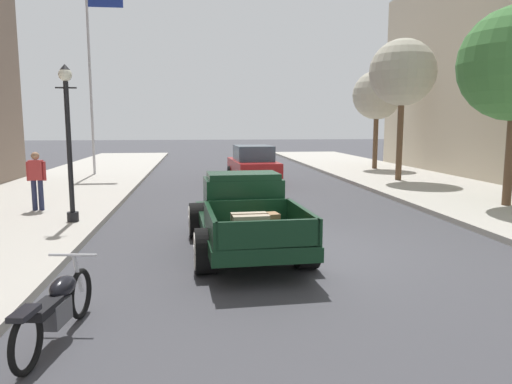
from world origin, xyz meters
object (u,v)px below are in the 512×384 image
object	(u,v)px
street_tree_second	(402,73)
street_tree_third	(377,96)
pedestrian_sidewalk_left	(37,177)
motorcycle_parked	(56,306)
flagpole	(94,56)
street_lamp_near	(68,132)
hotrod_truck_dark_green	(243,213)
car_background_red	(253,166)

from	to	relation	value
street_tree_second	street_tree_third	xyz separation A→B (m)	(0.95, 5.33, -0.63)
pedestrian_sidewalk_left	street_tree_second	world-z (taller)	street_tree_second
motorcycle_parked	flagpole	distance (m)	19.51
pedestrian_sidewalk_left	flagpole	size ratio (longest dim) A/B	0.18
motorcycle_parked	street_lamp_near	size ratio (longest dim) A/B	0.55
motorcycle_parked	pedestrian_sidewalk_left	size ratio (longest dim) A/B	1.28
motorcycle_parked	street_tree_second	world-z (taller)	street_tree_second
hotrod_truck_dark_green	street_tree_third	xyz separation A→B (m)	(8.75, 15.50, 3.33)
motorcycle_parked	street_lamp_near	bearing A→B (deg)	102.21
car_background_red	pedestrian_sidewalk_left	world-z (taller)	pedestrian_sidewalk_left
pedestrian_sidewalk_left	flagpole	distance (m)	11.16
street_tree_second	motorcycle_parked	bearing A→B (deg)	-126.15
motorcycle_parked	street_lamp_near	world-z (taller)	street_lamp_near
car_background_red	street_lamp_near	xyz separation A→B (m)	(-5.53, -8.39, 1.62)
car_background_red	flagpole	bearing A→B (deg)	153.97
hotrod_truck_dark_green	street_tree_second	size ratio (longest dim) A/B	0.84
flagpole	street_tree_second	bearing A→B (deg)	-17.58
motorcycle_parked	street_tree_third	xyz separation A→B (m)	(11.36, 19.57, 3.64)
street_lamp_near	street_tree_second	bearing A→B (deg)	32.78
motorcycle_parked	street_tree_second	distance (m)	18.15
pedestrian_sidewalk_left	hotrod_truck_dark_green	bearing A→B (deg)	-38.53
hotrod_truck_dark_green	street_tree_second	bearing A→B (deg)	52.54
motorcycle_parked	car_background_red	distance (m)	15.56
pedestrian_sidewalk_left	flagpole	world-z (taller)	flagpole
car_background_red	pedestrian_sidewalk_left	size ratio (longest dim) A/B	2.66
car_background_red	street_tree_second	distance (m)	7.48
motorcycle_parked	street_lamp_near	distance (m)	7.05
car_background_red	street_tree_third	xyz separation A→B (m)	(7.26, 4.56, 3.32)
street_lamp_near	flagpole	bearing A→B (deg)	97.88
pedestrian_sidewalk_left	street_tree_second	xyz separation A→B (m)	(13.21, 5.85, 3.62)
hotrod_truck_dark_green	motorcycle_parked	xyz separation A→B (m)	(-2.61, -4.07, -0.31)
hotrod_truck_dark_green	pedestrian_sidewalk_left	world-z (taller)	pedestrian_sidewalk_left
car_background_red	street_tree_second	bearing A→B (deg)	-6.94
hotrod_truck_dark_green	street_tree_second	world-z (taller)	street_tree_second
pedestrian_sidewalk_left	street_tree_third	bearing A→B (deg)	38.28
hotrod_truck_dark_green	street_tree_second	xyz separation A→B (m)	(7.79, 10.17, 3.95)
motorcycle_parked	car_background_red	xyz separation A→B (m)	(4.10, 15.01, 0.33)
street_lamp_near	street_tree_second	distance (m)	14.27
pedestrian_sidewalk_left	street_tree_second	size ratio (longest dim) A/B	0.28
street_tree_second	street_lamp_near	bearing A→B (deg)	-147.22
pedestrian_sidewalk_left	street_tree_third	xyz separation A→B (m)	(14.17, 11.18, 3.00)
street_tree_third	flagpole	bearing A→B (deg)	-175.83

